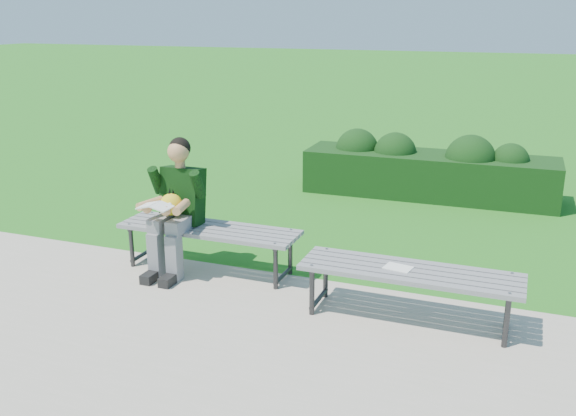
% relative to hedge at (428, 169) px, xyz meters
% --- Properties ---
extents(ground, '(80.00, 80.00, 0.00)m').
position_rel_hedge_xyz_m(ground, '(-0.64, -3.43, -0.39)').
color(ground, '#2A7622').
rests_on(ground, ground).
extents(walkway, '(30.00, 3.50, 0.02)m').
position_rel_hedge_xyz_m(walkway, '(-0.64, -5.18, -0.38)').
color(walkway, '#BDB09D').
rests_on(walkway, ground).
extents(hedge, '(3.46, 0.92, 0.91)m').
position_rel_hedge_xyz_m(hedge, '(0.00, 0.00, 0.00)').
color(hedge, '#1A3B12').
rests_on(hedge, ground).
extents(bench_left, '(1.80, 0.50, 0.46)m').
position_rel_hedge_xyz_m(bench_left, '(-1.55, -3.59, 0.03)').
color(bench_left, gray).
rests_on(bench_left, walkway).
extents(bench_right, '(1.80, 0.50, 0.46)m').
position_rel_hedge_xyz_m(bench_right, '(0.49, -3.98, 0.03)').
color(bench_right, gray).
rests_on(bench_right, walkway).
extents(seated_boy, '(0.56, 0.76, 1.31)m').
position_rel_hedge_xyz_m(seated_boy, '(-1.85, -3.69, 0.32)').
color(seated_boy, slate).
rests_on(seated_boy, walkway).
extents(paper_sheet, '(0.25, 0.20, 0.01)m').
position_rel_hedge_xyz_m(paper_sheet, '(0.39, -3.98, 0.08)').
color(paper_sheet, white).
rests_on(paper_sheet, bench_right).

